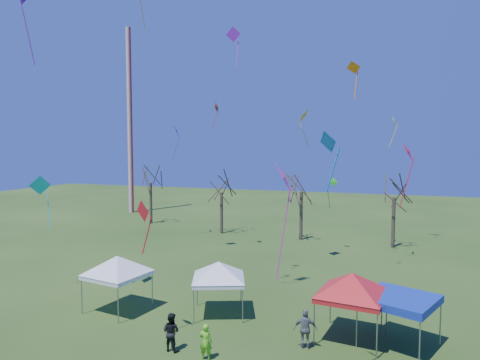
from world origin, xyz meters
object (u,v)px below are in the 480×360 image
Objects in this scene: tree_0 at (150,168)px; tree_1 at (221,178)px; tent_red at (352,277)px; person_green at (206,342)px; tree_2 at (301,175)px; tent_white_west at (117,260)px; person_dark at (171,332)px; tent_white_mid at (219,265)px; person_grey at (306,329)px; tree_3 at (394,179)px; radio_mast at (130,121)px; tent_blue at (400,300)px.

tree_1 is (10.08, -2.73, -0.70)m from tree_0.
tent_red is 2.68× the size of person_green.
tree_0 is 1.03× the size of tree_2.
tent_white_west is 2.33× the size of person_dark.
tent_white_mid is at bearing -51.68° from tree_0.
tree_1 reaches higher than person_dark.
tree_2 reaches higher than tent_white_mid.
tent_red is at bearing -150.64° from person_grey.
person_dark is (-0.76, -24.41, -5.45)m from tree_2.
tree_1 is at bearing 96.97° from tent_white_west.
tent_white_mid is (5.39, 1.37, -0.16)m from tent_white_west.
tree_3 is 25.49m from tent_white_west.
tree_1 is at bearing 125.58° from tent_red.
radio_mast is 43.74m from person_dark.
radio_mast is 14.17× the size of person_grey.
tree_1 is 25.89m from tent_red.
tree_3 is at bearing 90.65° from tent_blue.
tree_0 is 34.29m from person_green.
tree_0 is 27.65m from tent_white_west.
tree_3 is at bearing -111.18° from person_grey.
tree_1 is at bearing -28.48° from radio_mast.
tent_white_mid is 2.07× the size of person_dark.
tent_red is (14.97, -20.92, -2.86)m from tree_1.
tent_white_mid is 5.28m from person_green.
tent_blue is at bearing 2.53° from tent_white_west.
tent_red is 2.32× the size of person_grey.
person_dark is (-9.39, -3.78, -1.27)m from tent_blue.
tree_1 reaches higher than tent_white_mid.
tree_2 is (18.48, -3.01, -0.20)m from tree_0.
tree_1 is 2.00× the size of tent_blue.
tree_0 is 2.23× the size of tent_blue.
person_grey is at bearing -152.99° from person_dark.
tent_blue is at bearing -4.68° from tent_white_mid.
tent_white_west reaches higher than tent_blue.
person_green is at bearing -73.88° from tent_white_mid.
tree_2 is at bearing -96.36° from person_green.
tree_2 is 8.41m from tree_3.
tree_3 is at bearing -115.62° from person_green.
tree_0 reaches higher than tree_1.
tent_white_mid is (8.02, -20.17, -3.14)m from tree_1.
radio_mast is at bearing 138.55° from tent_blue.
tree_3 is 20.64m from tent_red.
tent_white_west is 14.43m from tent_blue.
tree_3 is 25.95m from person_green.
radio_mast is 6.12× the size of tent_red.
tree_3 is (16.80, -0.60, 0.29)m from tree_1.
tent_white_mid is (-8.78, -19.56, -3.42)m from tree_3.
tree_2 is 4.87× the size of person_dark.
person_green is 1.77m from person_dark.
person_grey is at bearing -46.37° from radio_mast.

